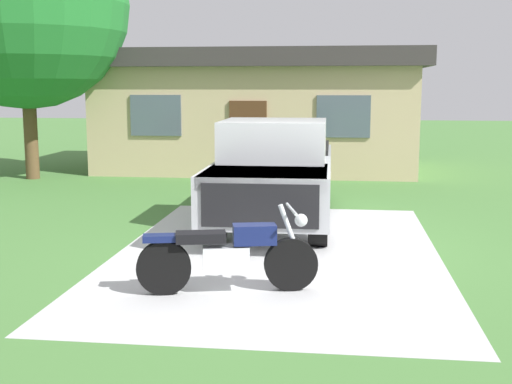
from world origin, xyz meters
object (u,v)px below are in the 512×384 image
(motorcycle, at_px, (229,255))
(shade_tree, at_px, (24,5))
(pickup_truck, at_px, (276,170))
(neighbor_house, at_px, (259,109))

(motorcycle, distance_m, shade_tree, 12.33)
(pickup_truck, relative_size, neighbor_house, 0.59)
(motorcycle, height_order, pickup_truck, pickup_truck)
(motorcycle, height_order, neighbor_house, neighbor_house)
(pickup_truck, distance_m, shade_tree, 9.37)
(shade_tree, bearing_deg, motorcycle, -53.30)
(neighbor_house, bearing_deg, shade_tree, -151.71)
(pickup_truck, bearing_deg, neighbor_house, 99.03)
(pickup_truck, xyz_separation_m, shade_tree, (-7.10, 4.91, 3.63))
(motorcycle, distance_m, neighbor_house, 12.57)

